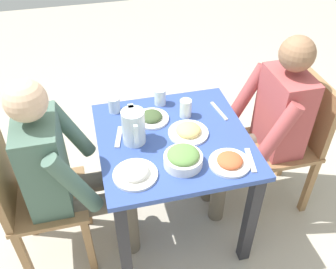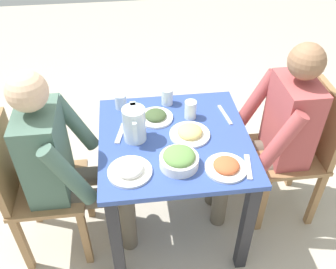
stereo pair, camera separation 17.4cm
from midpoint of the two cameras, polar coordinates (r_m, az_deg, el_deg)
The scene contains 18 objects.
ground_plane at distance 2.52m, azimuth -1.35°, elevation -13.10°, with size 8.00×8.00×0.00m, color #B7AD99.
dining_table at distance 2.08m, azimuth -1.59°, elevation -3.40°, with size 0.80×0.80×0.72m.
chair_near at distance 2.13m, azimuth -22.44°, elevation -8.83°, with size 0.40×0.40×0.90m.
chair_far at distance 2.41m, azimuth 16.51°, elevation -0.51°, with size 0.40×0.40×0.90m.
diner_near at distance 1.99m, azimuth -17.74°, elevation -5.25°, with size 0.48×0.53×1.19m.
diner_far at distance 2.23m, azimuth 12.57°, elevation 1.55°, with size 0.48×0.53×1.19m.
water_pitcher at distance 1.92m, azimuth -7.85°, elevation 1.07°, with size 0.16×0.12×0.19m.
salad_bowl at distance 1.81m, azimuth -0.44°, elevation -3.70°, with size 0.19×0.19×0.09m.
plate_fries at distance 2.00m, azimuth 0.63°, elevation 0.43°, with size 0.22×0.22×0.06m.
plate_dolmas at distance 2.11m, azimuth -4.90°, elevation 2.54°, with size 0.19×0.19×0.05m.
plate_rice_curry at distance 1.84m, azimuth 6.72°, elevation -4.21°, with size 0.21×0.21×0.05m.
plate_yoghurt at distance 1.79m, azimuth -7.83°, elevation -5.92°, with size 0.21×0.21×0.06m.
water_glass_far_left at distance 2.18m, azimuth -10.47°, elevation 4.40°, with size 0.07×0.07×0.09m, color silver.
water_glass_near_right at distance 2.21m, azimuth -3.44°, elevation 5.68°, with size 0.07×0.07×0.10m, color silver.
water_glass_center at distance 2.11m, azimuth 0.34°, elevation 3.94°, with size 0.07×0.07×0.10m, color silver.
fork_near at distance 1.88m, azimuth 9.87°, elevation -3.98°, with size 0.17×0.03×0.01m, color silver.
knife_near at distance 2.18m, azimuth 5.50°, elevation 3.51°, with size 0.18×0.02×0.01m, color silver.
fork_far at distance 2.02m, azimuth -9.96°, elevation -0.46°, with size 0.17×0.03×0.01m, color silver.
Camera 1 is at (1.47, -0.39, 2.01)m, focal length 40.05 mm.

